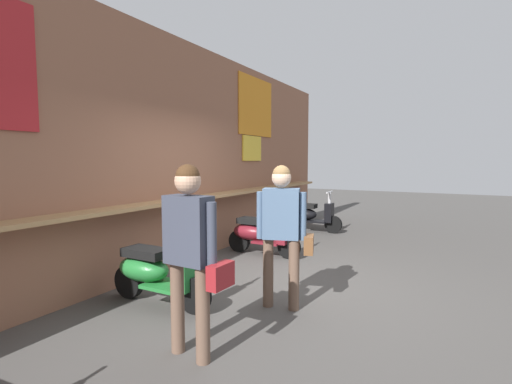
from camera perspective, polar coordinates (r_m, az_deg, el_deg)
name	(u,v)px	position (r m, az deg, el deg)	size (l,w,h in m)	color
ground_plane	(283,287)	(5.18, 4.13, -14.14)	(33.30, 33.30, 0.00)	#474442
market_stall_facade	(165,153)	(6.02, -13.63, 5.72)	(11.89, 0.61, 3.59)	#8C5B44
scooter_green	(154,271)	(4.64, -15.19, -11.55)	(0.46, 1.40, 0.97)	#237533
scooter_maroon	(259,233)	(6.72, 0.50, -6.26)	(0.46, 1.40, 0.97)	maroon
scooter_black	(309,215)	(9.01, 8.10, -3.45)	(0.46, 1.40, 0.97)	black
shopper_with_handbag	(190,242)	(3.21, -9.96, -7.47)	(0.26, 0.65, 1.65)	brown
shopper_browsing	(283,223)	(4.23, 4.07, -4.67)	(0.41, 0.65, 1.63)	brown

